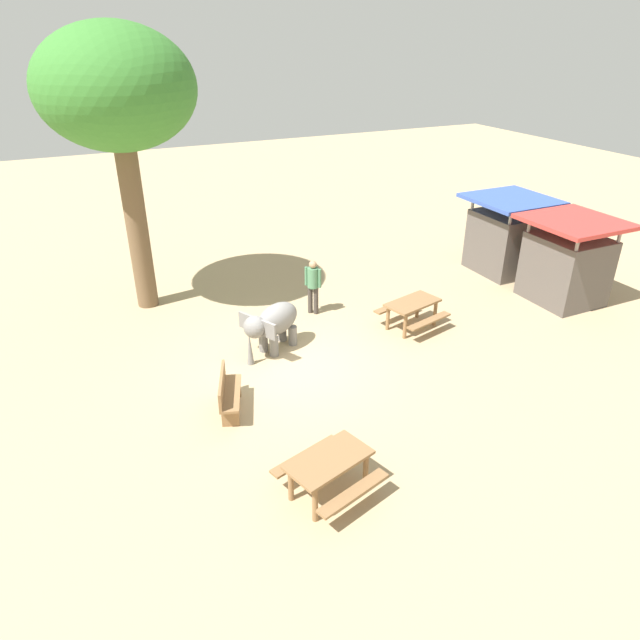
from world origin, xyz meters
name	(u,v)px	position (x,y,z in m)	size (l,w,h in m)	color
ground_plane	(290,365)	(0.00, 0.00, 0.00)	(60.00, 60.00, 0.00)	tan
elephant	(273,323)	(-0.83, -0.12, 0.79)	(1.47, 1.74, 1.24)	slate
person_handler	(313,283)	(-2.37, 1.71, 0.95)	(0.41, 0.37, 1.62)	#3F3833
shade_tree_main	(116,92)	(-5.01, -2.52, 5.94)	(4.41, 4.04, 7.61)	brown
wooden_bench	(228,393)	(1.19, -1.93, 0.47)	(1.45, 0.85, 0.88)	olive
picnic_table_near	(412,308)	(-0.40, 3.78, 0.59)	(1.80, 1.81, 0.78)	olive
picnic_table_far	(329,467)	(4.30, -1.06, 0.59)	(1.84, 1.86, 0.78)	olive
market_stall_blue	(506,239)	(-2.59, 8.89, 1.14)	(2.50, 2.50, 2.52)	#59514C
market_stall_red	(566,265)	(0.01, 8.89, 1.14)	(2.50, 2.50, 2.52)	#59514C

